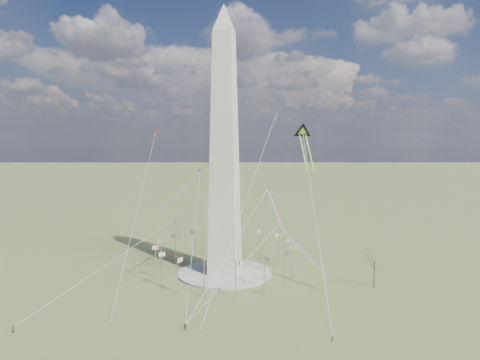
% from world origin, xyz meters
% --- Properties ---
extents(ground, '(2000.00, 2000.00, 0.00)m').
position_xyz_m(ground, '(0.00, 0.00, 0.00)').
color(ground, brown).
rests_on(ground, ground).
extents(plaza, '(36.00, 36.00, 0.80)m').
position_xyz_m(plaza, '(0.00, 0.00, 0.40)').
color(plaza, '#B0AEA0').
rests_on(plaza, ground).
extents(washington_monument, '(15.56, 15.56, 100.00)m').
position_xyz_m(washington_monument, '(0.00, 0.00, 47.95)').
color(washington_monument, beige).
rests_on(washington_monument, plaza).
extents(flagpole_ring, '(54.40, 54.40, 13.00)m').
position_xyz_m(flagpole_ring, '(-0.00, -0.00, 7.27)').
color(flagpole_ring, silver).
rests_on(flagpole_ring, ground).
extents(tree_near, '(7.84, 7.84, 13.72)m').
position_xyz_m(tree_near, '(54.62, -3.22, 9.79)').
color(tree_near, '#4C412E').
rests_on(tree_near, ground).
extents(person_east, '(0.64, 0.53, 1.51)m').
position_xyz_m(person_east, '(40.99, -47.37, 0.75)').
color(person_east, gray).
rests_on(person_east, ground).
extents(person_west, '(1.15, 1.01, 1.98)m').
position_xyz_m(person_west, '(-42.31, -61.09, 0.99)').
color(person_west, gray).
rests_on(person_west, ground).
extents(person_centre, '(1.16, 0.61, 1.89)m').
position_xyz_m(person_centre, '(2.08, -49.67, 0.95)').
color(person_centre, gray).
rests_on(person_centre, ground).
extents(kite_delta_black, '(9.61, 20.59, 16.76)m').
position_xyz_m(kite_delta_black, '(28.67, 5.32, 53.56)').
color(kite_delta_black, black).
rests_on(kite_delta_black, ground).
extents(kite_diamond_purple, '(1.90, 3.30, 10.47)m').
position_xyz_m(kite_diamond_purple, '(-21.61, 6.00, 19.07)').
color(kite_diamond_purple, navy).
rests_on(kite_diamond_purple, ground).
extents(kite_streamer_left, '(9.59, 18.71, 13.79)m').
position_xyz_m(kite_streamer_left, '(19.84, -8.32, 29.06)').
color(kite_streamer_left, '#F25226').
rests_on(kite_streamer_left, ground).
extents(kite_streamer_mid, '(9.58, 18.66, 13.76)m').
position_xyz_m(kite_streamer_mid, '(-11.42, -10.48, 35.24)').
color(kite_streamer_mid, '#F25226').
rests_on(kite_streamer_mid, ground).
extents(kite_streamer_right, '(19.49, 14.86, 15.94)m').
position_xyz_m(kite_streamer_right, '(26.85, -1.78, 14.47)').
color(kite_streamer_right, '#F25226').
rests_on(kite_streamer_right, ground).
extents(kite_small_red, '(1.59, 2.37, 5.06)m').
position_xyz_m(kite_small_red, '(-40.15, 29.24, 55.53)').
color(kite_small_red, red).
rests_on(kite_small_red, ground).
extents(kite_small_white, '(1.40, 2.10, 4.50)m').
position_xyz_m(kite_small_white, '(12.57, 47.41, 62.68)').
color(kite_small_white, white).
rests_on(kite_small_white, ground).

